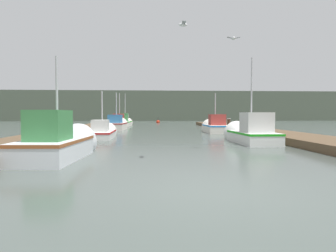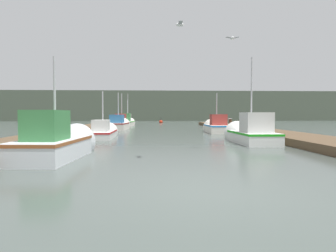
{
  "view_description": "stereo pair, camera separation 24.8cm",
  "coord_description": "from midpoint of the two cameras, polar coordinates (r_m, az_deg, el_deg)",
  "views": [
    {
      "loc": [
        -1.29,
        -5.84,
        1.55
      ],
      "look_at": [
        -0.17,
        11.31,
        0.84
      ],
      "focal_mm": 32.0,
      "sensor_mm": 36.0,
      "label": 1
    },
    {
      "loc": [
        -1.04,
        -5.85,
        1.55
      ],
      "look_at": [
        -0.17,
        11.31,
        0.84
      ],
      "focal_mm": 32.0,
      "sensor_mm": 36.0,
      "label": 2
    }
  ],
  "objects": [
    {
      "name": "ground_plane",
      "position": [
        6.16,
        8.31,
        -12.19
      ],
      "size": [
        200.0,
        200.0,
        0.0
      ],
      "color": "#47514C"
    },
    {
      "name": "dock_left",
      "position": [
        22.62,
        -17.54,
        -1.19
      ],
      "size": [
        2.99,
        40.0,
        0.37
      ],
      "color": "brown",
      "rests_on": "ground_plane"
    },
    {
      "name": "dock_right",
      "position": [
        23.32,
        17.32,
        -1.08
      ],
      "size": [
        2.99,
        40.0,
        0.37
      ],
      "color": "brown",
      "rests_on": "ground_plane"
    },
    {
      "name": "distant_shore_ridge",
      "position": [
        71.72,
        -1.97,
        3.71
      ],
      "size": [
        120.0,
        16.0,
        6.46
      ],
      "color": "#4C5647",
      "rests_on": "ground_plane"
    },
    {
      "name": "fishing_boat_0",
      "position": [
        11.22,
        -19.74,
        -3.02
      ],
      "size": [
        1.93,
        4.6,
        3.95
      ],
      "rotation": [
        0.0,
        0.0,
        -0.07
      ],
      "color": "silver",
      "rests_on": "ground_plane"
    },
    {
      "name": "fishing_boat_1",
      "position": [
        16.72,
        15.64,
        -1.32
      ],
      "size": [
        1.77,
        4.71,
        5.0
      ],
      "rotation": [
        0.0,
        0.0,
        0.02
      ],
      "color": "silver",
      "rests_on": "ground_plane"
    },
    {
      "name": "fishing_boat_2",
      "position": [
        20.01,
        -11.78,
        -1.13
      ],
      "size": [
        1.52,
        5.03,
        3.43
      ],
      "rotation": [
        0.0,
        0.0,
        0.02
      ],
      "color": "silver",
      "rests_on": "ground_plane"
    },
    {
      "name": "fishing_boat_3",
      "position": [
        25.04,
        9.43,
        -0.15
      ],
      "size": [
        1.74,
        4.72,
        3.65
      ],
      "rotation": [
        0.0,
        0.0,
        -0.03
      ],
      "color": "silver",
      "rests_on": "ground_plane"
    },
    {
      "name": "fishing_boat_4",
      "position": [
        29.47,
        -9.11,
        0.25
      ],
      "size": [
        1.93,
        4.64,
        4.02
      ],
      "rotation": [
        0.0,
        0.0,
        -0.06
      ],
      "color": "silver",
      "rests_on": "ground_plane"
    },
    {
      "name": "fishing_boat_5",
      "position": [
        33.57,
        -8.57,
        0.54
      ],
      "size": [
        1.52,
        4.66,
        4.13
      ],
      "rotation": [
        0.0,
        0.0,
        -0.02
      ],
      "color": "silver",
      "rests_on": "ground_plane"
    },
    {
      "name": "fishing_boat_6",
      "position": [
        38.75,
        -7.48,
        0.76
      ],
      "size": [
        1.62,
        5.95,
        3.67
      ],
      "rotation": [
        0.0,
        0.0,
        -0.05
      ],
      "color": "silver",
      "rests_on": "ground_plane"
    },
    {
      "name": "fishing_boat_7",
      "position": [
        43.56,
        -7.47,
        0.93
      ],
      "size": [
        1.57,
        5.14,
        4.73
      ],
      "rotation": [
        0.0,
        0.0,
        0.05
      ],
      "color": "silver",
      "rests_on": "ground_plane"
    },
    {
      "name": "mooring_piling_0",
      "position": [
        19.99,
        16.18,
        -0.47
      ],
      "size": [
        0.35,
        0.35,
        1.17
      ],
      "color": "#473523",
      "rests_on": "ground_plane"
    },
    {
      "name": "mooring_piling_1",
      "position": [
        39.56,
        -9.14,
        1.09
      ],
      "size": [
        0.34,
        0.34,
        1.36
      ],
      "color": "#473523",
      "rests_on": "ground_plane"
    },
    {
      "name": "mooring_piling_2",
      "position": [
        25.58,
        12.04,
        0.14
      ],
      "size": [
        0.32,
        0.32,
        1.14
      ],
      "color": "#473523",
      "rests_on": "ground_plane"
    },
    {
      "name": "channel_buoy",
      "position": [
        49.96,
        -1.22,
        0.79
      ],
      "size": [
        0.59,
        0.59,
        1.09
      ],
      "color": "red",
      "rests_on": "ground_plane"
    },
    {
      "name": "seagull_lead",
      "position": [
        13.41,
        12.68,
        16.03
      ],
      "size": [
        0.55,
        0.28,
        0.12
      ],
      "rotation": [
        0.0,
        0.0,
        3.11
      ],
      "color": "white"
    },
    {
      "name": "seagull_1",
      "position": [
        10.35,
        2.99,
        18.74
      ],
      "size": [
        0.29,
        0.55,
        0.12
      ],
      "rotation": [
        0.0,
        0.0,
        1.62
      ],
      "color": "white"
    }
  ]
}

